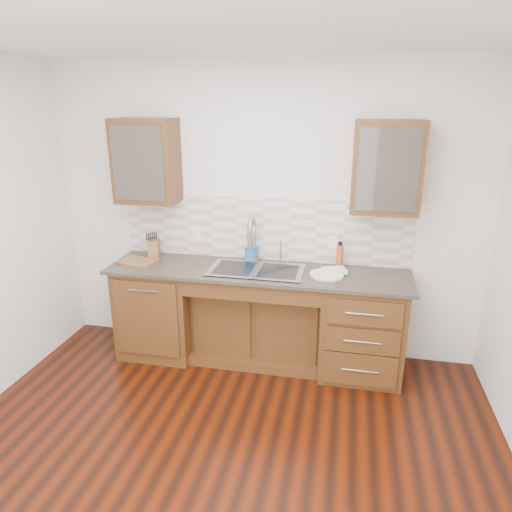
% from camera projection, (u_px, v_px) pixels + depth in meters
% --- Properties ---
extents(ground, '(4.00, 3.50, 0.10)m').
position_uv_depth(ground, '(213.00, 477.00, 3.04)').
color(ground, '#411103').
extents(ceiling, '(4.00, 3.50, 0.10)m').
position_uv_depth(ceiling, '(196.00, 7.00, 2.16)').
color(ceiling, white).
rests_on(ceiling, wall_back).
extents(wall_back, '(4.00, 0.10, 2.70)m').
position_uv_depth(wall_back, '(265.00, 212.00, 4.27)').
color(wall_back, silver).
rests_on(wall_back, ground).
extents(base_cabinet_left, '(0.70, 0.62, 0.88)m').
position_uv_depth(base_cabinet_left, '(161.00, 308.00, 4.41)').
color(base_cabinet_left, '#593014').
rests_on(base_cabinet_left, ground).
extents(base_cabinet_center, '(1.20, 0.44, 0.70)m').
position_uv_depth(base_cabinet_center, '(259.00, 321.00, 4.34)').
color(base_cabinet_center, '#593014').
rests_on(base_cabinet_center, ground).
extents(base_cabinet_right, '(0.70, 0.62, 0.88)m').
position_uv_depth(base_cabinet_right, '(362.00, 327.00, 4.04)').
color(base_cabinet_right, '#593014').
rests_on(base_cabinet_right, ground).
extents(countertop, '(2.70, 0.65, 0.03)m').
position_uv_depth(countertop, '(257.00, 272.00, 4.07)').
color(countertop, '#84705B').
rests_on(countertop, base_cabinet_left).
extents(backsplash, '(2.70, 0.02, 0.59)m').
position_uv_depth(backsplash, '(263.00, 229.00, 4.26)').
color(backsplash, beige).
rests_on(backsplash, wall_back).
extents(sink, '(0.84, 0.46, 0.19)m').
position_uv_depth(sink, '(256.00, 279.00, 4.08)').
color(sink, '#9E9EA5').
rests_on(sink, countertop).
extents(faucet, '(0.04, 0.04, 0.40)m').
position_uv_depth(faucet, '(254.00, 241.00, 4.21)').
color(faucet, '#999993').
rests_on(faucet, countertop).
extents(filter_tap, '(0.02, 0.02, 0.24)m').
position_uv_depth(filter_tap, '(281.00, 251.00, 4.20)').
color(filter_tap, '#999993').
rests_on(filter_tap, countertop).
extents(upper_cabinet_left, '(0.55, 0.34, 0.75)m').
position_uv_depth(upper_cabinet_left, '(146.00, 161.00, 4.12)').
color(upper_cabinet_left, '#593014').
rests_on(upper_cabinet_left, wall_back).
extents(upper_cabinet_right, '(0.55, 0.34, 0.75)m').
position_uv_depth(upper_cabinet_right, '(386.00, 167.00, 3.71)').
color(upper_cabinet_right, '#593014').
rests_on(upper_cabinet_right, wall_back).
extents(outlet_left, '(0.08, 0.01, 0.12)m').
position_uv_depth(outlet_left, '(197.00, 234.00, 4.40)').
color(outlet_left, white).
rests_on(outlet_left, backsplash).
extents(outlet_right, '(0.08, 0.01, 0.12)m').
position_uv_depth(outlet_right, '(333.00, 242.00, 4.15)').
color(outlet_right, white).
rests_on(outlet_right, backsplash).
extents(soap_bottle, '(0.11, 0.11, 0.20)m').
position_uv_depth(soap_bottle, '(251.00, 251.00, 4.25)').
color(soap_bottle, blue).
rests_on(soap_bottle, countertop).
extents(water_bottle, '(0.06, 0.06, 0.22)m').
position_uv_depth(water_bottle, '(340.00, 257.00, 4.06)').
color(water_bottle, '#B8391D').
rests_on(water_bottle, countertop).
extents(plate, '(0.35, 0.35, 0.02)m').
position_uv_depth(plate, '(327.00, 275.00, 3.93)').
color(plate, silver).
rests_on(plate, countertop).
extents(dish_towel, '(0.23, 0.20, 0.03)m').
position_uv_depth(dish_towel, '(334.00, 270.00, 3.97)').
color(dish_towel, silver).
rests_on(dish_towel, plate).
extents(knife_block, '(0.14, 0.18, 0.17)m').
position_uv_depth(knife_block, '(154.00, 248.00, 4.39)').
color(knife_block, '#A4693A').
rests_on(knife_block, countertop).
extents(cutting_board, '(0.39, 0.31, 0.02)m').
position_uv_depth(cutting_board, '(137.00, 261.00, 4.26)').
color(cutting_board, '#957749').
rests_on(cutting_board, countertop).
extents(cup_left_a, '(0.17, 0.17, 0.10)m').
position_uv_depth(cup_left_a, '(142.00, 166.00, 4.14)').
color(cup_left_a, white).
rests_on(cup_left_a, upper_cabinet_left).
extents(cup_left_b, '(0.11, 0.11, 0.09)m').
position_uv_depth(cup_left_b, '(157.00, 167.00, 4.12)').
color(cup_left_b, silver).
rests_on(cup_left_b, upper_cabinet_left).
extents(cup_right_a, '(0.12, 0.12, 0.09)m').
position_uv_depth(cup_right_a, '(371.00, 173.00, 3.75)').
color(cup_right_a, silver).
rests_on(cup_right_a, upper_cabinet_right).
extents(cup_right_b, '(0.12, 0.12, 0.10)m').
position_uv_depth(cup_right_b, '(398.00, 174.00, 3.71)').
color(cup_right_b, silver).
rests_on(cup_right_b, upper_cabinet_right).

